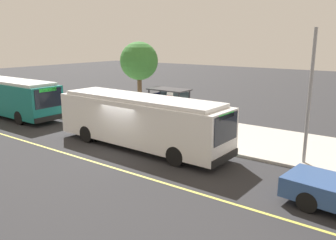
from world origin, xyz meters
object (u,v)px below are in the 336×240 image
transit_bus_main (140,120)px  transit_bus_second (10,96)px  waiting_bench (171,117)px  route_sign_post (170,108)px  pedestrian_commuter (165,115)px

transit_bus_main → transit_bus_second: bearing=179.4°
transit_bus_second → waiting_bench: bearing=22.7°
waiting_bench → route_sign_post: (2.05, -2.90, 1.32)m
transit_bus_main → transit_bus_second: (-13.81, 0.15, -0.00)m
transit_bus_second → waiting_bench: transit_bus_second is taller
transit_bus_main → pedestrian_commuter: bearing=105.8°
transit_bus_main → pedestrian_commuter: (-1.05, 3.72, -0.50)m
pedestrian_commuter → route_sign_post: bearing=-44.2°
route_sign_post → transit_bus_second: bearing=-171.3°
transit_bus_main → transit_bus_second: same height
waiting_bench → pedestrian_commuter: pedestrian_commuter is taller
route_sign_post → pedestrian_commuter: size_ratio=1.66×
transit_bus_main → pedestrian_commuter: 3.90m
transit_bus_second → route_sign_post: (14.19, 2.18, 0.34)m
waiting_bench → transit_bus_second: bearing=-157.3°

